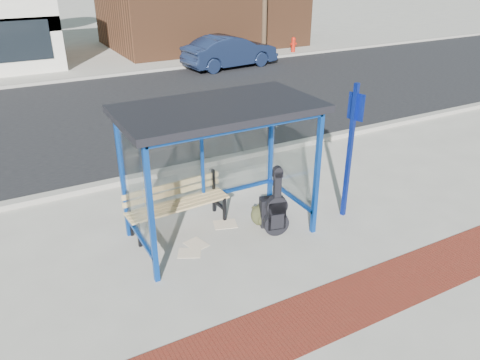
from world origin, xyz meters
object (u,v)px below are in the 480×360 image
guitar_bag (276,212)px  suitcase (270,212)px  bench (177,202)px  parked_car (230,51)px  fire_hydrant (293,44)px  backpack (259,216)px

guitar_bag → suitcase: size_ratio=2.04×
bench → parked_car: bearing=55.4°
guitar_bag → suitcase: (0.06, 0.32, -0.18)m
parked_car → fire_hydrant: parked_car is taller
guitar_bag → fire_hydrant: size_ratio=1.66×
guitar_bag → suitcase: bearing=92.7°
backpack → fire_hydrant: bearing=47.6°
suitcase → fire_hydrant: fire_hydrant is taller
bench → suitcase: 1.73m
suitcase → backpack: 0.22m
backpack → suitcase: bearing=-42.4°
backpack → parked_car: parked_car is taller
fire_hydrant → guitar_bag: bearing=-125.4°
backpack → fire_hydrant: fire_hydrant is taller
bench → backpack: (1.36, -0.68, -0.33)m
bench → guitar_bag: bearing=-40.6°
bench → guitar_bag: size_ratio=1.53×
bench → fire_hydrant: bench is taller
fire_hydrant → bench: bearing=-131.4°
backpack → fire_hydrant: size_ratio=0.50×
backpack → parked_car: 13.64m
guitar_bag → backpack: guitar_bag is taller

